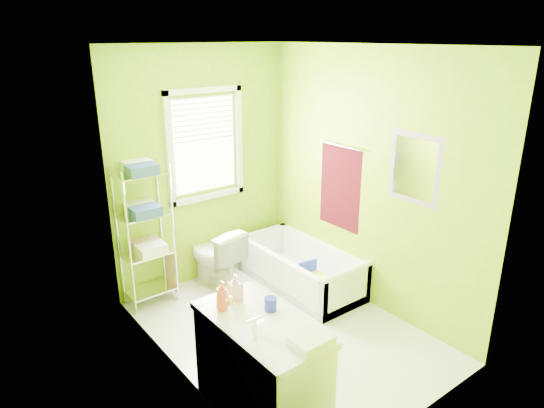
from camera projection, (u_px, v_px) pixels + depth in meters
ground at (284, 331)px, 4.63m from camera, size 2.90×2.90×0.00m
room_envelope at (285, 175)px, 4.12m from camera, size 2.14×2.94×2.62m
window at (205, 139)px, 5.19m from camera, size 0.92×0.05×1.22m
door at (255, 325)px, 2.96m from camera, size 0.09×0.80×2.00m
right_wall_decor at (368, 180)px, 4.78m from camera, size 0.04×1.48×1.17m
bathtub at (301, 274)px, 5.41m from camera, size 0.69×1.47×0.47m
toilet at (215, 257)px, 5.35m from camera, size 0.49×0.74×0.70m
vanity at (262, 365)px, 3.49m from camera, size 0.54×1.05×1.02m
wire_shelf_unit at (146, 220)px, 4.86m from camera, size 0.51×0.41×1.52m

